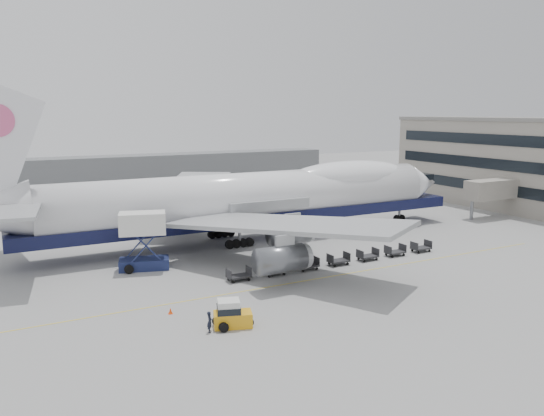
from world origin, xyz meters
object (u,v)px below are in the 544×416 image
airliner (255,197)px  catering_truck (143,237)px  baggage_tug (231,315)px  ground_worker (210,322)px

airliner → catering_truck: 17.74m
baggage_tug → ground_worker: bearing=-154.4°
airliner → catering_truck: size_ratio=10.91×
airliner → catering_truck: (-16.37, -6.47, -2.18)m
catering_truck → baggage_tug: 18.86m
airliner → ground_worker: bearing=-122.6°
airliner → baggage_tug: airliner is taller
baggage_tug → ground_worker: size_ratio=2.00×
airliner → ground_worker: airliner is taller
airliner → catering_truck: bearing=-158.4°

